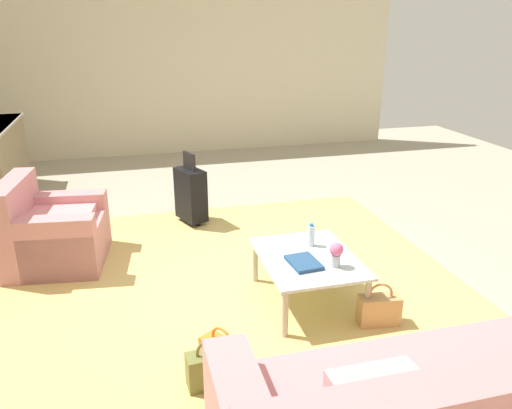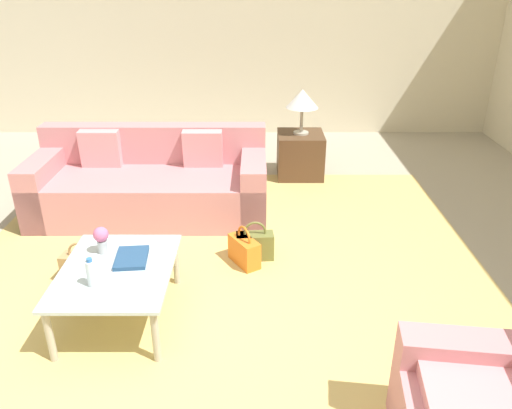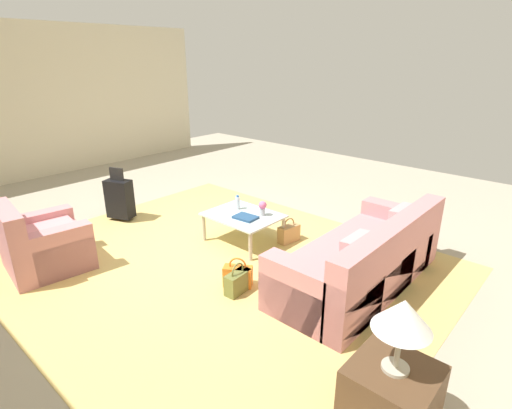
{
  "view_description": "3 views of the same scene",
  "coord_description": "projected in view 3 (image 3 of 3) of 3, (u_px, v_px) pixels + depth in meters",
  "views": [
    {
      "loc": [
        -3.87,
        0.85,
        2.23
      ],
      "look_at": [
        0.01,
        -0.17,
        0.76
      ],
      "focal_mm": 35.0,
      "sensor_mm": 36.0,
      "label": 1
    },
    {
      "loc": [
        2.53,
        0.47,
        2.28
      ],
      "look_at": [
        -0.87,
        0.47,
        0.69
      ],
      "focal_mm": 35.0,
      "sensor_mm": 36.0,
      "label": 2
    },
    {
      "loc": [
        -3.9,
        3.14,
        2.45
      ],
      "look_at": [
        -0.68,
        -0.45,
        0.64
      ],
      "focal_mm": 28.0,
      "sensor_mm": 36.0,
      "label": 3
    }
  ],
  "objects": [
    {
      "name": "ground_plane",
      "position": [
        197.0,
        245.0,
        5.49
      ],
      "size": [
        12.0,
        12.0,
        0.0
      ],
      "primitive_type": "plane",
      "color": "#A89E89"
    },
    {
      "name": "wall_right",
      "position": [
        31.0,
        103.0,
        8.11
      ],
      "size": [
        0.12,
        8.0,
        3.1
      ],
      "primitive_type": "cube",
      "color": "beige",
      "rests_on": "ground"
    },
    {
      "name": "area_rug",
      "position": [
        216.0,
        264.0,
        4.97
      ],
      "size": [
        5.2,
        4.4,
        0.01
      ],
      "primitive_type": "cube",
      "color": "tan",
      "rests_on": "ground"
    },
    {
      "name": "couch",
      "position": [
        366.0,
        262.0,
        4.43
      ],
      "size": [
        0.96,
        2.32,
        0.85
      ],
      "color": "#C67F84",
      "rests_on": "ground"
    },
    {
      "name": "armchair",
      "position": [
        40.0,
        247.0,
        4.79
      ],
      "size": [
        1.0,
        0.98,
        0.86
      ],
      "color": "#C67F84",
      "rests_on": "ground"
    },
    {
      "name": "coffee_table",
      "position": [
        243.0,
        218.0,
        5.46
      ],
      "size": [
        0.98,
        0.77,
        0.41
      ],
      "color": "silver",
      "rests_on": "ground"
    },
    {
      "name": "water_bottle",
      "position": [
        238.0,
        203.0,
        5.6
      ],
      "size": [
        0.06,
        0.06,
        0.2
      ],
      "color": "silver",
      "rests_on": "coffee_table"
    },
    {
      "name": "coffee_table_book",
      "position": [
        246.0,
        217.0,
        5.31
      ],
      "size": [
        0.32,
        0.25,
        0.03
      ],
      "primitive_type": "cube",
      "rotation": [
        0.0,
        0.0,
        0.09
      ],
      "color": "navy",
      "rests_on": "coffee_table"
    },
    {
      "name": "flower_vase",
      "position": [
        263.0,
        207.0,
        5.37
      ],
      "size": [
        0.11,
        0.11,
        0.21
      ],
      "color": "#B2B7BC",
      "rests_on": "coffee_table"
    },
    {
      "name": "side_table",
      "position": [
        390.0,
        400.0,
        2.7
      ],
      "size": [
        0.54,
        0.54,
        0.53
      ],
      "primitive_type": "cube",
      "color": "#513823",
      "rests_on": "ground"
    },
    {
      "name": "table_lamp",
      "position": [
        403.0,
        317.0,
        2.46
      ],
      "size": [
        0.38,
        0.38,
        0.53
      ],
      "color": "#ADA899",
      "rests_on": "side_table"
    },
    {
      "name": "suitcase_black",
      "position": [
        120.0,
        198.0,
        6.22
      ],
      "size": [
        0.45,
        0.36,
        0.85
      ],
      "color": "black",
      "rests_on": "ground"
    },
    {
      "name": "handbag_orange",
      "position": [
        238.0,
        276.0,
        4.48
      ],
      "size": [
        0.35,
        0.29,
        0.36
      ],
      "color": "orange",
      "rests_on": "ground"
    },
    {
      "name": "handbag_tan",
      "position": [
        289.0,
        233.0,
        5.55
      ],
      "size": [
        0.18,
        0.34,
        0.36
      ],
      "color": "tan",
      "rests_on": "ground"
    },
    {
      "name": "handbag_olive",
      "position": [
        238.0,
        282.0,
        4.36
      ],
      "size": [
        0.16,
        0.33,
        0.36
      ],
      "color": "olive",
      "rests_on": "ground"
    }
  ]
}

